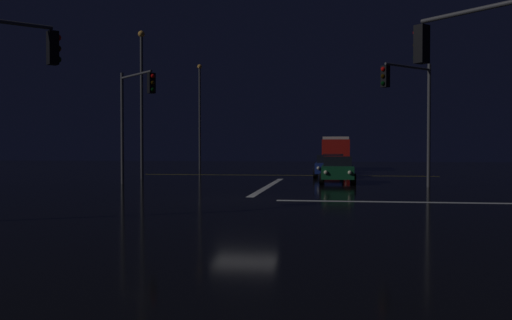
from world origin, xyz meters
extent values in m
cube|color=black|center=(0.00, 0.00, -0.05)|extent=(120.00, 120.00, 0.10)
cube|color=white|center=(0.00, 8.03, 0.00)|extent=(0.35, 13.73, 0.01)
cube|color=yellow|center=(0.00, 19.63, 0.00)|extent=(22.00, 0.15, 0.01)
cube|color=white|center=(8.13, 0.00, 0.00)|extent=(13.73, 0.40, 0.01)
cube|color=#14512D|center=(3.70, 10.97, 0.67)|extent=(1.80, 4.20, 0.70)
cube|color=black|center=(3.70, 11.17, 1.29)|extent=(1.60, 2.00, 0.55)
cylinder|color=black|center=(4.60, 9.42, 0.32)|extent=(0.22, 0.64, 0.64)
cylinder|color=black|center=(2.80, 9.42, 0.32)|extent=(0.22, 0.64, 0.64)
cylinder|color=black|center=(4.60, 12.52, 0.32)|extent=(0.22, 0.64, 0.64)
cylinder|color=black|center=(2.80, 12.52, 0.32)|extent=(0.22, 0.64, 0.64)
sphere|color=#F9EFC6|center=(4.35, 8.85, 0.72)|extent=(0.22, 0.22, 0.22)
sphere|color=#F9EFC6|center=(3.05, 8.85, 0.72)|extent=(0.22, 0.22, 0.22)
cube|color=navy|center=(3.12, 17.24, 0.67)|extent=(1.80, 4.20, 0.70)
cube|color=black|center=(3.12, 17.44, 1.29)|extent=(1.60, 2.00, 0.55)
cylinder|color=black|center=(4.02, 15.69, 0.32)|extent=(0.22, 0.64, 0.64)
cylinder|color=black|center=(2.22, 15.69, 0.32)|extent=(0.22, 0.64, 0.64)
cylinder|color=black|center=(4.02, 18.79, 0.32)|extent=(0.22, 0.64, 0.64)
cylinder|color=black|center=(2.22, 18.79, 0.32)|extent=(0.22, 0.64, 0.64)
sphere|color=#F9EFC6|center=(3.77, 15.12, 0.72)|extent=(0.22, 0.22, 0.22)
sphere|color=#F9EFC6|center=(2.47, 15.12, 0.72)|extent=(0.22, 0.22, 0.22)
cube|color=maroon|center=(3.41, 23.22, 0.67)|extent=(1.80, 4.20, 0.70)
cube|color=black|center=(3.41, 23.42, 1.29)|extent=(1.60, 2.00, 0.55)
cylinder|color=black|center=(4.31, 21.67, 0.32)|extent=(0.22, 0.64, 0.64)
cylinder|color=black|center=(2.51, 21.67, 0.32)|extent=(0.22, 0.64, 0.64)
cylinder|color=black|center=(4.31, 24.77, 0.32)|extent=(0.22, 0.64, 0.64)
cylinder|color=black|center=(2.51, 24.77, 0.32)|extent=(0.22, 0.64, 0.64)
sphere|color=#F9EFC6|center=(4.06, 21.10, 0.72)|extent=(0.22, 0.22, 0.22)
sphere|color=#F9EFC6|center=(2.76, 21.10, 0.72)|extent=(0.22, 0.22, 0.22)
cube|color=red|center=(3.63, 27.77, 1.63)|extent=(2.40, 2.20, 2.30)
cube|color=silver|center=(3.63, 32.27, 1.78)|extent=(2.40, 5.00, 2.60)
cylinder|color=black|center=(4.83, 28.37, 0.48)|extent=(0.28, 0.96, 0.96)
cylinder|color=black|center=(2.43, 28.37, 0.48)|extent=(0.28, 0.96, 0.96)
cylinder|color=black|center=(4.83, 33.07, 0.48)|extent=(0.28, 0.96, 0.96)
cylinder|color=black|center=(2.43, 33.07, 0.48)|extent=(0.28, 0.96, 0.96)
sphere|color=#F9EFC6|center=(4.48, 26.62, 1.03)|extent=(0.26, 0.26, 0.26)
sphere|color=#F9EFC6|center=(2.78, 26.62, 1.03)|extent=(0.26, 0.26, 0.26)
cylinder|color=#4C4C51|center=(8.43, 8.43, 3.24)|extent=(0.18, 0.18, 6.47)
cylinder|color=#4C4C51|center=(7.19, 7.19, 6.17)|extent=(2.56, 2.56, 0.12)
cube|color=black|center=(5.96, 5.96, 5.55)|extent=(0.46, 0.46, 1.05)
sphere|color=red|center=(5.85, 5.85, 5.89)|extent=(0.22, 0.22, 0.22)
sphere|color=black|center=(5.85, 5.85, 5.55)|extent=(0.22, 0.22, 0.22)
sphere|color=black|center=(5.85, 5.85, 5.20)|extent=(0.22, 0.22, 0.22)
cube|color=black|center=(-5.28, -5.28, 5.22)|extent=(0.46, 0.46, 1.05)
sphere|color=red|center=(-5.17, -5.17, 5.57)|extent=(0.22, 0.22, 0.22)
sphere|color=black|center=(-5.17, -5.17, 5.22)|extent=(0.22, 0.22, 0.22)
sphere|color=black|center=(-5.17, -5.17, 4.88)|extent=(0.22, 0.22, 0.22)
cylinder|color=#4C4C51|center=(-8.43, 8.43, 3.16)|extent=(0.18, 0.18, 6.32)
cylinder|color=#4C4C51|center=(-7.12, 7.12, 6.02)|extent=(2.70, 2.70, 0.12)
cube|color=black|center=(-5.82, 5.82, 5.39)|extent=(0.46, 0.46, 1.05)
sphere|color=red|center=(-5.71, 5.71, 5.74)|extent=(0.22, 0.22, 0.22)
sphere|color=black|center=(-5.71, 5.71, 5.39)|extent=(0.22, 0.22, 0.22)
sphere|color=black|center=(-5.71, 5.71, 5.05)|extent=(0.22, 0.22, 0.22)
cylinder|color=#4C4C51|center=(7.16, -7.16, 5.57)|extent=(2.62, 2.62, 0.12)
cube|color=black|center=(5.89, -5.89, 4.94)|extent=(0.46, 0.46, 1.05)
sphere|color=red|center=(5.78, -5.78, 5.29)|extent=(0.22, 0.22, 0.22)
sphere|color=black|center=(5.78, -5.78, 4.94)|extent=(0.22, 0.22, 0.22)
sphere|color=black|center=(5.78, -5.78, 4.60)|extent=(0.22, 0.22, 0.22)
cylinder|color=#424247|center=(-9.13, 29.63, 4.77)|extent=(0.20, 0.20, 9.54)
sphere|color=#F9AD47|center=(-9.13, 29.63, 9.72)|extent=(0.44, 0.44, 0.44)
cylinder|color=#424247|center=(-9.13, 13.63, 4.70)|extent=(0.20, 0.20, 9.40)
sphere|color=#F9AD47|center=(-9.13, 13.63, 9.58)|extent=(0.44, 0.44, 0.44)
camera|label=1|loc=(3.51, -21.77, 2.10)|focal=39.00mm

